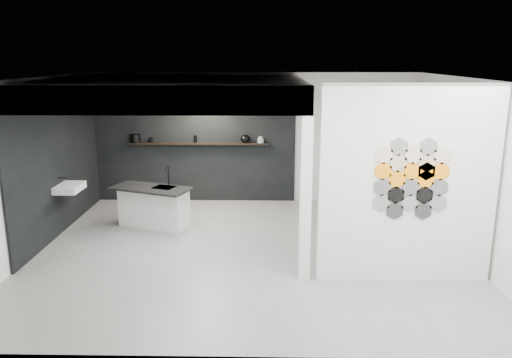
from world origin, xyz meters
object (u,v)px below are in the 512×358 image
object	(u,v)px
stockpot	(136,138)
glass_bowl	(261,141)
bottle_dark	(195,139)
wall_basin	(70,188)
partition_panel	(407,185)
utensil_cup	(151,140)
kitchen_island	(154,206)
glass_vase	(261,140)
kettle	(245,139)

from	to	relation	value
stockpot	glass_bowl	world-z (taller)	stockpot
glass_bowl	bottle_dark	size ratio (longest dim) A/B	0.85
wall_basin	bottle_dark	distance (m)	2.92
partition_panel	utensil_cup	size ratio (longest dim) A/B	27.95
kitchen_island	utensil_cup	xyz separation A→B (m)	(-0.39, 1.67, 0.97)
wall_basin	glass_bowl	distance (m)	4.00
glass_vase	bottle_dark	size ratio (longest dim) A/B	0.84
kettle	stockpot	bearing A→B (deg)	-177.45
partition_panel	bottle_dark	distance (m)	5.20
partition_panel	glass_vase	size ratio (longest dim) A/B	20.87
glass_vase	utensil_cup	world-z (taller)	glass_vase
glass_vase	bottle_dark	distance (m)	1.41
stockpot	glass_bowl	distance (m)	2.70
stockpot	utensil_cup	size ratio (longest dim) A/B	2.20
kettle	glass_vase	size ratio (longest dim) A/B	1.51
stockpot	glass_vase	xyz separation A→B (m)	(2.70, 0.00, -0.02)
stockpot	bottle_dark	world-z (taller)	stockpot
wall_basin	glass_bowl	size ratio (longest dim) A/B	4.46
bottle_dark	glass_bowl	bearing A→B (deg)	0.00
stockpot	glass_bowl	size ratio (longest dim) A/B	1.63
wall_basin	utensil_cup	bearing A→B (deg)	63.89
partition_panel	utensil_cup	world-z (taller)	partition_panel
glass_vase	kettle	bearing A→B (deg)	180.00
glass_vase	kitchen_island	bearing A→B (deg)	-140.00
wall_basin	bottle_dark	bearing A→B (deg)	46.16
wall_basin	kettle	size ratio (longest dim) A/B	2.96
kettle	glass_vase	bearing A→B (deg)	2.55
kitchen_island	stockpot	bearing A→B (deg)	133.55
partition_panel	glass_vase	distance (m)	4.39
kettle	bottle_dark	xyz separation A→B (m)	(-1.07, 0.00, -0.01)
partition_panel	bottle_dark	world-z (taller)	partition_panel
utensil_cup	glass_vase	bearing A→B (deg)	0.00
bottle_dark	kitchen_island	bearing A→B (deg)	-109.23
stockpot	utensil_cup	world-z (taller)	stockpot
glass_vase	utensil_cup	xyz separation A→B (m)	(-2.38, 0.00, -0.02)
stockpot	kettle	world-z (taller)	stockpot
kitchen_island	glass_vase	world-z (taller)	glass_vase
glass_bowl	bottle_dark	world-z (taller)	bottle_dark
stockpot	partition_panel	bearing A→B (deg)	-38.99
bottle_dark	utensil_cup	bearing A→B (deg)	180.00
bottle_dark	utensil_cup	size ratio (longest dim) A/B	1.59
kettle	glass_vase	distance (m)	0.33
partition_panel	stockpot	bearing A→B (deg)	141.01
kitchen_island	kettle	distance (m)	2.56
glass_bowl	glass_vase	distance (m)	0.02
partition_panel	stockpot	size ratio (longest dim) A/B	12.73
partition_panel	kitchen_island	xyz separation A→B (m)	(-4.06, 2.20, -1.00)
glass_vase	stockpot	bearing A→B (deg)	180.00
glass_vase	bottle_dark	world-z (taller)	bottle_dark
utensil_cup	bottle_dark	bearing A→B (deg)	0.00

